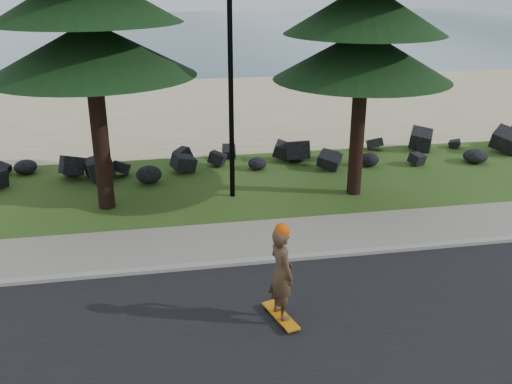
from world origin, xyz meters
TOP-DOWN VIEW (x-y plane):
  - ground at (0.00, 0.00)m, footprint 160.00×160.00m
  - road at (0.00, -4.50)m, footprint 160.00×7.00m
  - kerb at (0.00, -0.90)m, footprint 160.00×0.20m
  - sidewalk at (0.00, 0.20)m, footprint 160.00×2.00m
  - beach_sand at (0.00, 14.50)m, footprint 160.00×15.00m
  - ocean at (0.00, 51.00)m, footprint 160.00×58.00m
  - seawall_boulders at (0.00, 5.60)m, footprint 60.00×2.40m
  - lamp_post at (0.00, 3.20)m, footprint 0.25×0.14m
  - skateboarder at (0.00, -3.15)m, footprint 0.58×1.08m

SIDE VIEW (x-z plane):
  - ground at x=0.00m, z-range 0.00..0.00m
  - seawall_boulders at x=0.00m, z-range -0.55..0.55m
  - ocean at x=0.00m, z-range 0.00..0.01m
  - beach_sand at x=0.00m, z-range 0.00..0.01m
  - road at x=0.00m, z-range 0.00..0.02m
  - sidewalk at x=0.00m, z-range 0.00..0.08m
  - kerb at x=0.00m, z-range 0.00..0.10m
  - skateboarder at x=0.00m, z-range 0.01..1.96m
  - lamp_post at x=0.00m, z-range 0.06..8.20m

